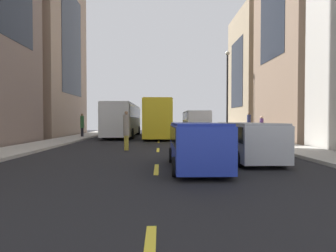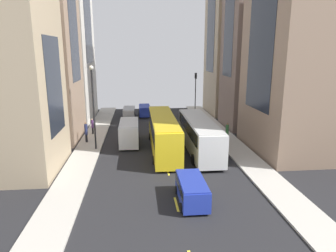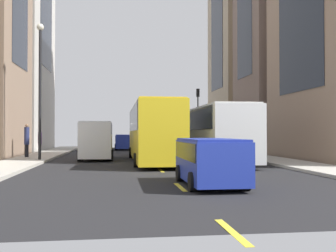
{
  "view_description": "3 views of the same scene",
  "coord_description": "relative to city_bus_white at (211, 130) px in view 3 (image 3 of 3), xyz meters",
  "views": [
    {
      "loc": [
        0.15,
        -24.29,
        1.75
      ],
      "look_at": [
        0.81,
        -1.11,
        1.22
      ],
      "focal_mm": 28.12,
      "sensor_mm": 36.0,
      "label": 1
    },
    {
      "loc": [
        2.44,
        33.78,
        10.12
      ],
      "look_at": [
        -0.51,
        3.97,
        2.81
      ],
      "focal_mm": 32.68,
      "sensor_mm": 36.0,
      "label": 2
    },
    {
      "loc": [
        2.12,
        28.09,
        1.84
      ],
      "look_at": [
        -1.18,
        2.7,
        2.28
      ],
      "focal_mm": 41.94,
      "sensor_mm": 36.0,
      "label": 3
    }
  ],
  "objects": [
    {
      "name": "ground_plane",
      "position": [
        3.76,
        -3.82,
        -2.01
      ],
      "size": [
        42.39,
        42.39,
        0.0
      ],
      "primitive_type": "plane",
      "color": "black"
    },
    {
      "name": "lane_stripe_6",
      "position": [
        3.76,
        11.18,
        -2.0
      ],
      "size": [
        0.16,
        2.0,
        0.01
      ],
      "primitive_type": "cube",
      "color": "yellow",
      "rests_on": "ground"
    },
    {
      "name": "car_silver_0",
      "position": [
        7.66,
        -17.02,
        -1.05
      ],
      "size": [
        1.9,
        4.36,
        1.63
      ],
      "color": "#B7BABF",
      "rests_on": "ground"
    },
    {
      "name": "lane_stripe_7",
      "position": [
        3.76,
        17.18,
        -2.0
      ],
      "size": [
        0.16,
        2.0,
        0.01
      ],
      "primitive_type": "cube",
      "color": "yellow",
      "rests_on": "ground"
    },
    {
      "name": "pedestrian_crossing_near",
      "position": [
        -3.69,
        -2.42,
        -0.67
      ],
      "size": [
        0.35,
        0.35,
        2.23
      ],
      "rotation": [
        0.0,
        0.0,
        1.35
      ],
      "color": "black",
      "rests_on": "ground"
    },
    {
      "name": "lane_stripe_0",
      "position": [
        3.76,
        -24.82,
        -2.0
      ],
      "size": [
        0.16,
        2.0,
        0.01
      ],
      "primitive_type": "cube",
      "color": "yellow",
      "rests_on": "ground"
    },
    {
      "name": "streetcar_yellow",
      "position": [
        3.66,
        -0.7,
        0.12
      ],
      "size": [
        2.7,
        13.05,
        3.59
      ],
      "color": "yellow",
      "rests_on": "ground"
    },
    {
      "name": "pedestrian_waiting_curb",
      "position": [
        12.1,
        -3.97,
        -0.63
      ],
      "size": [
        0.34,
        0.34,
        2.3
      ],
      "rotation": [
        0.0,
        0.0,
        1.78
      ],
      "color": "black",
      "rests_on": "ground"
    },
    {
      "name": "city_bus_white",
      "position": [
        0.0,
        0.0,
        0.0
      ],
      "size": [
        2.8,
        12.32,
        3.35
      ],
      "color": "silver",
      "rests_on": "ground"
    },
    {
      "name": "sidewalk_east",
      "position": [
        11.6,
        -3.82,
        -1.93
      ],
      "size": [
        2.71,
        44.0,
        0.15
      ],
      "primitive_type": "cube",
      "color": "#B2ADA3",
      "rests_on": "ground"
    },
    {
      "name": "traffic_light_near_corner",
      "position": [
        -3.12,
        -18.92,
        2.7
      ],
      "size": [
        0.32,
        0.44,
        6.64
      ],
      "color": "black",
      "rests_on": "ground"
    },
    {
      "name": "lane_stripe_5",
      "position": [
        3.76,
        5.18,
        -2.0
      ],
      "size": [
        0.16,
        2.0,
        0.01
      ],
      "primitive_type": "cube",
      "color": "yellow",
      "rests_on": "ground"
    },
    {
      "name": "building_west_0",
      "position": [
        -10.02,
        -20.08,
        13.26
      ],
      "size": [
        8.85,
        9.25,
        30.53
      ],
      "color": "tan",
      "rests_on": "ground"
    },
    {
      "name": "car_blue_2",
      "position": [
        5.2,
        -18.7,
        -1.04
      ],
      "size": [
        1.88,
        4.4,
        1.64
      ],
      "color": "#2338AD",
      "rests_on": "ground"
    },
    {
      "name": "lane_stripe_1",
      "position": [
        3.76,
        -18.82,
        -2.0
      ],
      "size": [
        0.16,
        2.0,
        0.01
      ],
      "primitive_type": "cube",
      "color": "yellow",
      "rests_on": "ground"
    },
    {
      "name": "car_blue_1",
      "position": [
        2.67,
        10.9,
        -1.05
      ],
      "size": [
        1.95,
        4.19,
        1.63
      ],
      "color": "#2338AD",
      "rests_on": "ground"
    },
    {
      "name": "lane_stripe_4",
      "position": [
        3.76,
        -0.82,
        -2.0
      ],
      "size": [
        0.16,
        2.0,
        0.01
      ],
      "primitive_type": "cube",
      "color": "yellow",
      "rests_on": "ground"
    },
    {
      "name": "sidewalk_west",
      "position": [
        -4.08,
        -3.82,
        -1.93
      ],
      "size": [
        2.71,
        44.0,
        0.15
      ],
      "primitive_type": "cube",
      "color": "#B2ADA3",
      "rests_on": "ground"
    },
    {
      "name": "lane_stripe_3",
      "position": [
        3.76,
        -6.82,
        -2.0
      ],
      "size": [
        0.16,
        2.0,
        0.01
      ],
      "primitive_type": "cube",
      "color": "yellow",
      "rests_on": "ground"
    },
    {
      "name": "pedestrian_crossing_mid",
      "position": [
        1.93,
        -12.86,
        -0.8
      ],
      "size": [
        0.35,
        0.35,
        2.27
      ],
      "rotation": [
        0.0,
        0.0,
        2.23
      ],
      "color": "gold",
      "rests_on": "ground"
    },
    {
      "name": "lane_stripe_2",
      "position": [
        3.76,
        -12.82,
        -2.0
      ],
      "size": [
        0.16,
        2.0,
        0.01
      ],
      "primitive_type": "cube",
      "color": "yellow",
      "rests_on": "ground"
    },
    {
      "name": "streetlamp_near",
      "position": [
        10.74,
        -1.36,
        3.3
      ],
      "size": [
        0.44,
        0.44,
        8.63
      ],
      "color": "black",
      "rests_on": "ground"
    },
    {
      "name": "delivery_van_white",
      "position": [
        7.27,
        -3.14,
        -0.5
      ],
      "size": [
        2.25,
        5.48,
        2.58
      ],
      "color": "white",
      "rests_on": "ground"
    },
    {
      "name": "pedestrian_walking_far",
      "position": [
        11.9,
        -7.56,
        -0.82
      ],
      "size": [
        0.29,
        0.29,
        1.93
      ],
      "rotation": [
        0.0,
        0.0,
        4.01
      ],
      "color": "black",
      "rests_on": "ground"
    }
  ]
}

